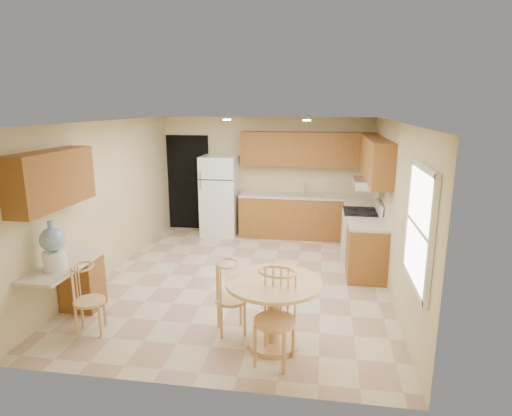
% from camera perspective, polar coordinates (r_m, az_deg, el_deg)
% --- Properties ---
extents(floor, '(5.50, 5.50, 0.00)m').
position_cam_1_polar(floor, '(7.00, -1.72, -9.45)').
color(floor, beige).
rests_on(floor, ground).
extents(ceiling, '(4.50, 5.50, 0.02)m').
position_cam_1_polar(ceiling, '(6.45, -1.87, 11.45)').
color(ceiling, white).
rests_on(ceiling, wall_back).
extents(wall_back, '(4.50, 0.02, 2.50)m').
position_cam_1_polar(wall_back, '(9.28, 1.36, 4.33)').
color(wall_back, beige).
rests_on(wall_back, floor).
extents(wall_front, '(4.50, 0.02, 2.50)m').
position_cam_1_polar(wall_front, '(4.06, -9.07, -8.07)').
color(wall_front, beige).
rests_on(wall_front, floor).
extents(wall_left, '(0.02, 5.50, 2.50)m').
position_cam_1_polar(wall_left, '(7.37, -19.26, 1.14)').
color(wall_left, beige).
rests_on(wall_left, floor).
extents(wall_right, '(0.02, 5.50, 2.50)m').
position_cam_1_polar(wall_right, '(6.59, 17.81, -0.14)').
color(wall_right, beige).
rests_on(wall_right, floor).
extents(doorway, '(0.90, 0.02, 2.10)m').
position_cam_1_polar(doorway, '(9.69, -8.99, 3.35)').
color(doorway, black).
rests_on(doorway, floor).
extents(base_cab_back, '(2.75, 0.60, 0.87)m').
position_cam_1_polar(base_cab_back, '(9.09, 6.56, -1.22)').
color(base_cab_back, '#945C25').
rests_on(base_cab_back, floor).
extents(counter_back, '(2.75, 0.63, 0.04)m').
position_cam_1_polar(counter_back, '(8.98, 6.64, 1.59)').
color(counter_back, beige).
rests_on(counter_back, base_cab_back).
extents(base_cab_right_a, '(0.60, 0.59, 0.87)m').
position_cam_1_polar(base_cab_right_a, '(8.54, 13.61, -2.48)').
color(base_cab_right_a, '#945C25').
rests_on(base_cab_right_a, floor).
extents(counter_right_a, '(0.63, 0.59, 0.04)m').
position_cam_1_polar(counter_right_a, '(8.43, 13.78, 0.50)').
color(counter_right_a, beige).
rests_on(counter_right_a, base_cab_right_a).
extents(base_cab_right_b, '(0.60, 0.80, 0.87)m').
position_cam_1_polar(base_cab_right_b, '(7.15, 14.49, -5.66)').
color(base_cab_right_b, '#945C25').
rests_on(base_cab_right_b, floor).
extents(counter_right_b, '(0.63, 0.80, 0.04)m').
position_cam_1_polar(counter_right_b, '(7.02, 14.71, -2.15)').
color(counter_right_b, beige).
rests_on(counter_right_b, base_cab_right_b).
extents(upper_cab_back, '(2.75, 0.33, 0.70)m').
position_cam_1_polar(upper_cab_back, '(8.97, 6.84, 7.78)').
color(upper_cab_back, '#945C25').
rests_on(upper_cab_back, wall_back).
extents(upper_cab_right, '(0.33, 2.42, 0.70)m').
position_cam_1_polar(upper_cab_right, '(7.65, 15.58, 6.40)').
color(upper_cab_right, '#945C25').
rests_on(upper_cab_right, wall_right).
extents(upper_cab_left, '(0.33, 1.40, 0.70)m').
position_cam_1_polar(upper_cab_left, '(5.83, -25.59, 3.48)').
color(upper_cab_left, '#945C25').
rests_on(upper_cab_left, wall_left).
extents(sink, '(0.78, 0.44, 0.01)m').
position_cam_1_polar(sink, '(8.98, 6.48, 1.74)').
color(sink, silver).
rests_on(sink, counter_back).
extents(range_hood, '(0.50, 0.76, 0.14)m').
position_cam_1_polar(range_hood, '(7.67, 14.77, 3.22)').
color(range_hood, silver).
rests_on(range_hood, upper_cab_right).
extents(desk_pedestal, '(0.48, 0.42, 0.72)m').
position_cam_1_polar(desk_pedestal, '(6.41, -22.18, -9.27)').
color(desk_pedestal, '#945C25').
rests_on(desk_pedestal, floor).
extents(desk_top, '(0.50, 1.20, 0.04)m').
position_cam_1_polar(desk_top, '(5.97, -24.38, -7.13)').
color(desk_top, beige).
rests_on(desk_top, desk_pedestal).
extents(window, '(0.06, 1.12, 1.30)m').
position_cam_1_polar(window, '(4.76, 21.02, -2.41)').
color(window, white).
rests_on(window, wall_right).
extents(can_light_a, '(0.14, 0.14, 0.02)m').
position_cam_1_polar(can_light_a, '(7.73, -3.90, 11.66)').
color(can_light_a, white).
rests_on(can_light_a, ceiling).
extents(can_light_b, '(0.14, 0.14, 0.02)m').
position_cam_1_polar(can_light_b, '(7.54, 6.75, 11.55)').
color(can_light_b, white).
rests_on(can_light_b, ceiling).
extents(refrigerator, '(0.75, 0.73, 1.70)m').
position_cam_1_polar(refrigerator, '(9.19, -4.83, 1.66)').
color(refrigerator, white).
rests_on(refrigerator, floor).
extents(stove, '(0.65, 0.76, 1.09)m').
position_cam_1_polar(stove, '(7.88, 13.81, -3.57)').
color(stove, white).
rests_on(stove, floor).
extents(dining_table, '(1.10, 1.10, 0.82)m').
position_cam_1_polar(dining_table, '(4.99, 2.36, -12.63)').
color(dining_table, '#DFAF6F').
rests_on(dining_table, floor).
extents(chair_table_a, '(0.40, 0.51, 0.90)m').
position_cam_1_polar(chair_table_a, '(5.21, -3.56, -11.27)').
color(chair_table_a, '#DFAF6F').
rests_on(chair_table_a, floor).
extents(chair_table_b, '(0.46, 0.48, 1.03)m').
position_cam_1_polar(chair_table_b, '(4.57, 2.39, -13.89)').
color(chair_table_b, '#DFAF6F').
rests_on(chair_table_b, floor).
extents(chair_desk, '(0.38, 0.49, 0.86)m').
position_cam_1_polar(chair_desk, '(5.60, -21.86, -10.76)').
color(chair_desk, '#DFAF6F').
rests_on(chair_desk, floor).
extents(water_crock, '(0.30, 0.30, 0.62)m').
position_cam_1_polar(water_crock, '(5.77, -25.40, -4.80)').
color(water_crock, white).
rests_on(water_crock, desk_top).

